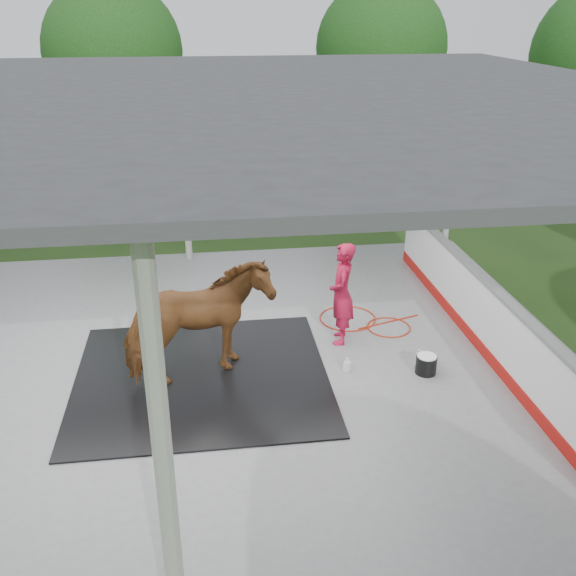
{
  "coord_description": "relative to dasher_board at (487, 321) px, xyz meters",
  "views": [
    {
      "loc": [
        0.37,
        -8.3,
        5.07
      ],
      "look_at": [
        1.53,
        0.19,
        1.25
      ],
      "focal_mm": 40.0,
      "sensor_mm": 36.0,
      "label": 1
    }
  ],
  "objects": [
    {
      "name": "rubber_mat",
      "position": [
        -4.4,
        -0.18,
        -0.53
      ],
      "size": [
        3.65,
        3.43,
        0.03
      ],
      "primitive_type": "cube",
      "color": "black",
      "rests_on": "concrete_slab"
    },
    {
      "name": "pavilion_structure",
      "position": [
        -4.6,
        -0.0,
        3.37
      ],
      "size": [
        12.6,
        10.6,
        4.05
      ],
      "color": "beige",
      "rests_on": "ground"
    },
    {
      "name": "soap_bottle_a",
      "position": [
        -1.15,
        -0.26,
        -0.41
      ],
      "size": [
        0.15,
        0.15,
        0.27
      ],
      "primitive_type": "imported",
      "rotation": [
        0.0,
        0.0,
        0.57
      ],
      "color": "silver",
      "rests_on": "concrete_slab"
    },
    {
      "name": "handler",
      "position": [
        -2.15,
        0.67,
        0.29
      ],
      "size": [
        0.51,
        0.67,
        1.67
      ],
      "primitive_type": "imported",
      "rotation": [
        0.0,
        0.0,
        -1.77
      ],
      "color": "#AE1233",
      "rests_on": "concrete_slab"
    },
    {
      "name": "soap_bottle_b",
      "position": [
        -2.25,
        -0.26,
        -0.44
      ],
      "size": [
        0.14,
        0.14,
        0.21
      ],
      "primitive_type": "imported",
      "rotation": [
        0.0,
        0.0,
        -0.61
      ],
      "color": "#338CD8",
      "rests_on": "concrete_slab"
    },
    {
      "name": "ground",
      "position": [
        -4.6,
        0.0,
        -0.59
      ],
      "size": [
        100.0,
        100.0,
        0.0
      ],
      "primitive_type": "plane",
      "color": "#1E3814"
    },
    {
      "name": "hose_coil",
      "position": [
        -1.63,
        1.26,
        -0.53
      ],
      "size": [
        1.74,
        1.29,
        0.02
      ],
      "color": "#A0210B",
      "rests_on": "concrete_slab"
    },
    {
      "name": "dasher_board",
      "position": [
        0.0,
        0.0,
        0.0
      ],
      "size": [
        0.16,
        8.0,
        1.15
      ],
      "color": "#AC130E",
      "rests_on": "concrete_slab"
    },
    {
      "name": "concrete_slab",
      "position": [
        -4.6,
        0.0,
        -0.57
      ],
      "size": [
        12.0,
        10.0,
        0.05
      ],
      "primitive_type": "cube",
      "color": "slate",
      "rests_on": "ground"
    },
    {
      "name": "horse",
      "position": [
        -4.4,
        -0.18,
        0.35
      ],
      "size": [
        2.25,
        1.57,
        1.73
      ],
      "primitive_type": "imported",
      "rotation": [
        0.0,
        0.0,
        1.91
      ],
      "color": "brown",
      "rests_on": "rubber_mat"
    },
    {
      "name": "tree_belt",
      "position": [
        -4.3,
        0.9,
        3.2
      ],
      "size": [
        28.0,
        28.0,
        5.8
      ],
      "color": "#382314",
      "rests_on": "ground"
    },
    {
      "name": "wash_bucket",
      "position": [
        -1.11,
        -0.48,
        -0.39
      ],
      "size": [
        0.31,
        0.31,
        0.29
      ],
      "color": "black",
      "rests_on": "concrete_slab"
    }
  ]
}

